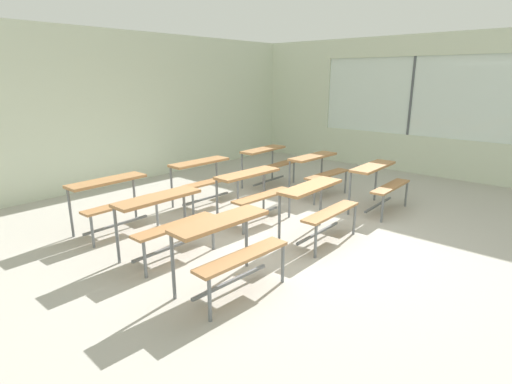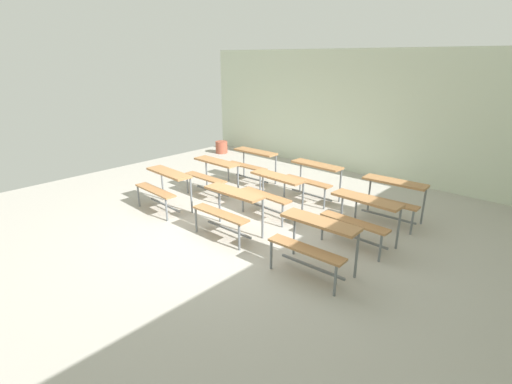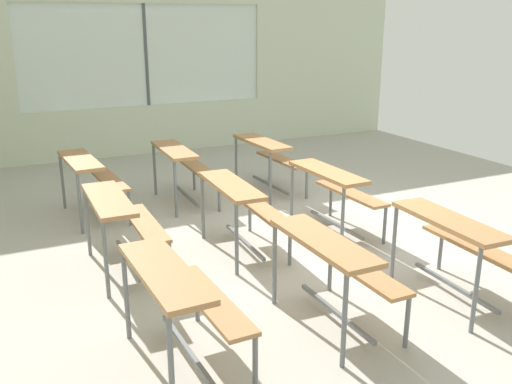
{
  "view_description": "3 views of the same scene",
  "coord_description": "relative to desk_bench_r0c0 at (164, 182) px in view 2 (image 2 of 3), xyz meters",
  "views": [
    {
      "loc": [
        -4.13,
        -2.97,
        2.13
      ],
      "look_at": [
        0.21,
        0.87,
        0.45
      ],
      "focal_mm": 28.17,
      "sensor_mm": 36.0,
      "label": 1
    },
    {
      "loc": [
        4.4,
        -4.19,
        2.81
      ],
      "look_at": [
        0.35,
        0.25,
        0.66
      ],
      "focal_mm": 26.68,
      "sensor_mm": 36.0,
      "label": 2
    },
    {
      "loc": [
        -4.69,
        3.1,
        2.28
      ],
      "look_at": [
        0.77,
        0.45,
        0.41
      ],
      "focal_mm": 39.28,
      "sensor_mm": 36.0,
      "label": 3
    }
  ],
  "objects": [
    {
      "name": "desk_bench_r1c2",
      "position": [
        3.48,
        1.21,
        0.0
      ],
      "size": [
        1.12,
        0.63,
        0.74
      ],
      "rotation": [
        0.0,
        0.0,
        -0.03
      ],
      "color": "#A87547",
      "rests_on": "ground"
    },
    {
      "name": "desk_bench_r2c1",
      "position": [
        1.78,
        2.38,
        0.0
      ],
      "size": [
        1.11,
        0.61,
        0.74
      ],
      "rotation": [
        0.0,
        0.0,
        -0.02
      ],
      "color": "#A87547",
      "rests_on": "ground"
    },
    {
      "name": "trash_bin",
      "position": [
        -2.6,
        3.87,
        -0.38
      ],
      "size": [
        0.36,
        0.36,
        0.36
      ],
      "primitive_type": "cylinder",
      "color": "#9E4C38",
      "rests_on": "ground"
    },
    {
      "name": "wall_back",
      "position": [
        1.53,
        4.79,
        0.94
      ],
      "size": [
        10.0,
        0.12,
        3.0
      ],
      "primitive_type": "cube",
      "color": "beige",
      "rests_on": "ground"
    },
    {
      "name": "desk_bench_r2c2",
      "position": [
        3.44,
        2.36,
        0.0
      ],
      "size": [
        1.13,
        0.65,
        0.74
      ],
      "rotation": [
        0.0,
        0.0,
        0.05
      ],
      "color": "#A87547",
      "rests_on": "ground"
    },
    {
      "name": "desk_bench_r2c0",
      "position": [
        0.08,
        2.38,
        0.0
      ],
      "size": [
        1.11,
        0.62,
        0.74
      ],
      "rotation": [
        0.0,
        0.0,
        0.02
      ],
      "color": "#A87547",
      "rests_on": "ground"
    },
    {
      "name": "desk_bench_r1c1",
      "position": [
        1.7,
        1.19,
        0.0
      ],
      "size": [
        1.13,
        0.64,
        0.74
      ],
      "rotation": [
        0.0,
        0.0,
        -0.05
      ],
      "color": "#A87547",
      "rests_on": "ground"
    },
    {
      "name": "desk_bench_r0c0",
      "position": [
        0.0,
        0.0,
        0.0
      ],
      "size": [
        1.13,
        0.64,
        0.74
      ],
      "rotation": [
        0.0,
        0.0,
        -0.05
      ],
      "color": "#A87547",
      "rests_on": "ground"
    },
    {
      "name": "desk_bench_r0c2",
      "position": [
        3.42,
        0.01,
        0.0
      ],
      "size": [
        1.12,
        0.63,
        0.74
      ],
      "rotation": [
        0.0,
        0.0,
        0.04
      ],
      "color": "#A87547",
      "rests_on": "ground"
    },
    {
      "name": "desk_bench_r1c0",
      "position": [
        0.07,
        1.16,
        0.0
      ],
      "size": [
        1.1,
        0.59,
        0.74
      ],
      "rotation": [
        0.0,
        0.0,
        0.0
      ],
      "color": "#A87547",
      "rests_on": "ground"
    },
    {
      "name": "desk_bench_r0c1",
      "position": [
        1.72,
        0.06,
        0.0
      ],
      "size": [
        1.11,
        0.61,
        0.74
      ],
      "rotation": [
        0.0,
        0.0,
        0.02
      ],
      "color": "#A87547",
      "rests_on": "ground"
    },
    {
      "name": "ground",
      "position": [
        1.53,
        0.29,
        -0.59
      ],
      "size": [
        10.0,
        9.0,
        0.05
      ],
      "primitive_type": "cube",
      "color": "#ADA89E"
    }
  ]
}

